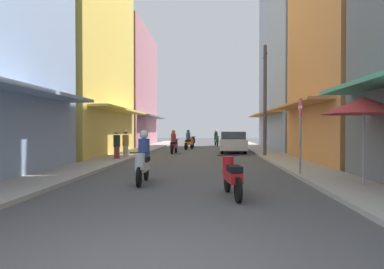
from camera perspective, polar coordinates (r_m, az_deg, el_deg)
name	(u,v)px	position (r m, az deg, el deg)	size (l,w,h in m)	color
ground_plane	(199,157)	(18.80, 1.25, -4.00)	(84.60, 84.60, 0.00)	#4C4C4F
sidewalk_left	(123,156)	(19.46, -11.89, -3.67)	(1.83, 46.46, 0.12)	#ADA89E
sidewalk_right	(277,157)	(19.15, 14.61, -3.75)	(1.83, 46.46, 0.12)	#ADA89E
building_left_mid	(67,21)	(23.04, -20.93, 18.06)	(7.05, 10.16, 16.86)	#EFD159
building_left_far	(117,89)	(32.53, -12.90, 7.81)	(7.05, 10.50, 11.06)	#B7727F
building_right_far	(308,56)	(28.08, 19.56, 12.79)	(7.05, 11.19, 14.83)	#8CA5CC
motorbike_orange	(189,141)	(25.94, -0.53, -1.08)	(0.75, 1.74, 1.58)	black
motorbike_white	(143,160)	(9.86, -8.54, -4.36)	(0.55, 1.81, 1.58)	black
motorbike_red	(232,175)	(7.93, 6.95, -7.11)	(0.56, 1.80, 0.96)	black
motorbike_maroon	(174,143)	(21.65, -3.17, -1.48)	(0.55, 1.81, 1.58)	black
motorbike_black	(193,142)	(29.35, 0.24, -1.24)	(0.55, 1.81, 0.96)	black
motorbike_green	(216,139)	(31.57, 4.27, -0.73)	(0.57, 1.80, 1.58)	black
parked_car	(233,142)	(22.57, 7.17, -1.30)	(1.92, 4.17, 1.45)	silver
pedestrian_midway	(126,142)	(18.19, -11.51, -1.27)	(0.44, 0.44, 1.63)	beige
pedestrian_foreground	(117,146)	(17.10, -12.99, -1.88)	(0.34, 0.34, 1.57)	#99333F
vendor_umbrella	(364,106)	(9.78, 27.78, 4.49)	(2.13, 2.13, 2.47)	#99999E
utility_pole	(265,100)	(19.16, 12.61, 5.87)	(0.20, 1.20, 6.39)	#4C4C4F
street_sign_no_entry	(300,126)	(11.45, 18.40, 1.41)	(0.07, 0.60, 2.65)	gray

